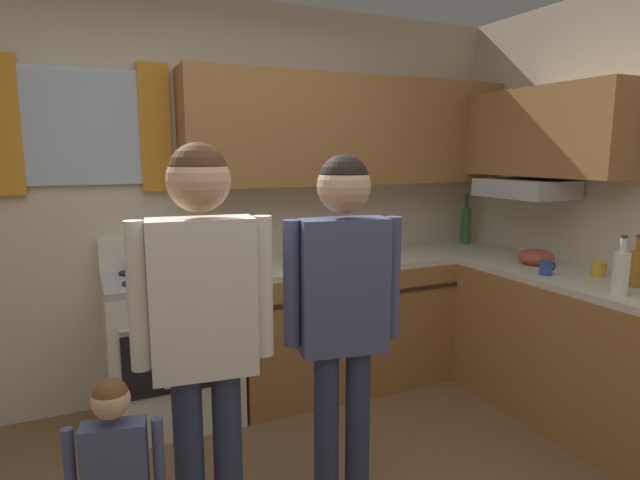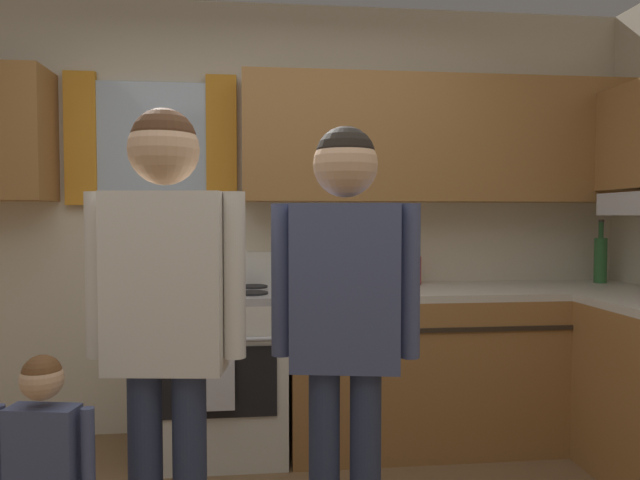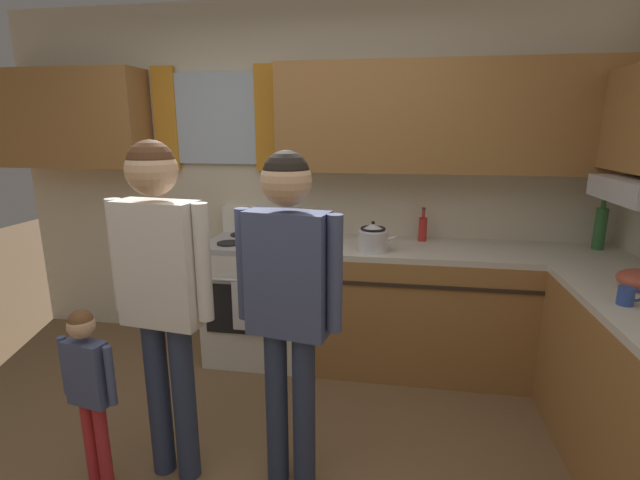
% 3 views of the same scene
% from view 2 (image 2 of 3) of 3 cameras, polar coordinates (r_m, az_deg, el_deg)
% --- Properties ---
extents(back_wall_unit, '(4.60, 0.42, 2.60)m').
position_cam_2_polar(back_wall_unit, '(3.40, -5.24, 5.46)').
color(back_wall_unit, beige).
rests_on(back_wall_unit, ground).
extents(kitchen_counter_run, '(2.12, 2.13, 0.90)m').
position_cam_2_polar(kitchen_counter_run, '(3.20, 23.46, -13.43)').
color(kitchen_counter_run, '#9E6B38').
rests_on(kitchen_counter_run, ground).
extents(stove_oven, '(0.74, 0.67, 1.10)m').
position_cam_2_polar(stove_oven, '(3.24, -10.22, -12.75)').
color(stove_oven, silver).
rests_on(stove_oven, ground).
extents(bottle_wine_green, '(0.08, 0.08, 0.39)m').
position_cam_2_polar(bottle_wine_green, '(3.89, 26.74, -1.70)').
color(bottle_wine_green, '#2D6633').
rests_on(bottle_wine_green, kitchen_counter_run).
extents(bottle_sauce_red, '(0.06, 0.06, 0.25)m').
position_cam_2_polar(bottle_sauce_red, '(3.45, 9.81, -2.95)').
color(bottle_sauce_red, red).
rests_on(bottle_sauce_red, kitchen_counter_run).
extents(stovetop_kettle, '(0.27, 0.20, 0.21)m').
position_cam_2_polar(stovetop_kettle, '(3.03, 5.41, -3.63)').
color(stovetop_kettle, silver).
rests_on(stovetop_kettle, kitchen_counter_run).
extents(adult_holding_child, '(0.51, 0.22, 1.66)m').
position_cam_2_polar(adult_holding_child, '(1.86, -15.48, -6.05)').
color(adult_holding_child, '#2D3856').
rests_on(adult_holding_child, ground).
extents(adult_in_plaid, '(0.50, 0.22, 1.61)m').
position_cam_2_polar(adult_in_plaid, '(1.90, 2.58, -6.61)').
color(adult_in_plaid, '#2D3856').
rests_on(adult_in_plaid, ground).
extents(small_child, '(0.31, 0.12, 0.91)m').
position_cam_2_polar(small_child, '(1.95, -26.38, -20.30)').
color(small_child, red).
rests_on(small_child, ground).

